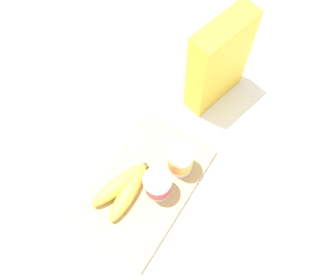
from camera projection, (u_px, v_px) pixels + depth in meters
ground_plane at (143, 186)px, 0.90m from camera, size 2.40×2.40×0.00m
cutting_board at (143, 185)px, 0.89m from camera, size 0.35×0.22×0.02m
cereal_box at (218, 63)px, 0.88m from camera, size 0.18×0.10×0.28m
yogurt_cup_front at (180, 160)px, 0.86m from camera, size 0.06×0.06×0.10m
yogurt_cup_back at (158, 185)px, 0.84m from camera, size 0.07×0.07×0.08m
banana_bunch at (123, 188)px, 0.86m from camera, size 0.17×0.10×0.04m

